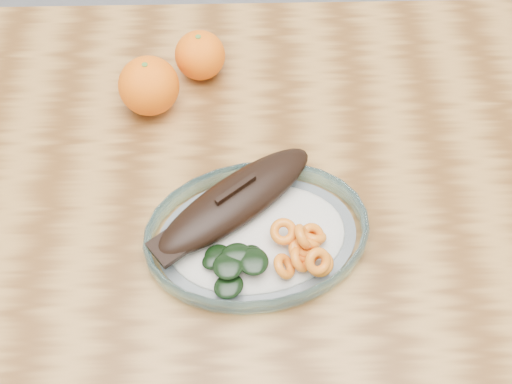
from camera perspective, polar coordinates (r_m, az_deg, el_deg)
dining_table at (r=0.92m, az=-3.87°, el=-4.79°), size 1.20×0.80×0.75m
plated_meal at (r=0.79m, az=0.00°, el=-3.55°), size 0.57×0.57×0.08m
orange_left at (r=0.92m, az=-9.50°, el=9.29°), size 0.09×0.09×0.09m
orange_right at (r=0.96m, az=-5.00°, el=12.01°), size 0.07×0.07×0.07m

